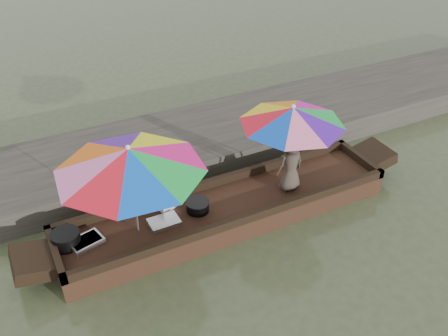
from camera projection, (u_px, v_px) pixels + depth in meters
name	position (u px, v px, depth m)	size (l,w,h in m)	color
water	(227.00, 220.00, 8.42)	(80.00, 80.00, 0.00)	#3C472C
dock	(176.00, 146.00, 9.91)	(22.00, 2.20, 0.50)	#2D2B26
boat_hull	(227.00, 212.00, 8.33)	(5.63, 1.20, 0.35)	black
cooking_pot	(66.00, 239.00, 7.35)	(0.43, 0.43, 0.23)	black
tray_crayfish	(86.00, 242.00, 7.39)	(0.48, 0.33, 0.09)	silver
tray_scallop	(164.00, 222.00, 7.80)	(0.48, 0.33, 0.06)	silver
charcoal_grill	(198.00, 206.00, 8.03)	(0.37, 0.37, 0.17)	black
supply_bag	(166.00, 201.00, 8.07)	(0.28, 0.22, 0.26)	silver
vendor	(291.00, 164.00, 8.30)	(0.49, 0.32, 0.99)	#41362D
umbrella_bow	(133.00, 191.00, 7.22)	(2.19, 2.19, 1.55)	#FFFB14
umbrella_stern	(290.00, 147.00, 8.23)	(1.73, 1.73, 1.55)	#E514A3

